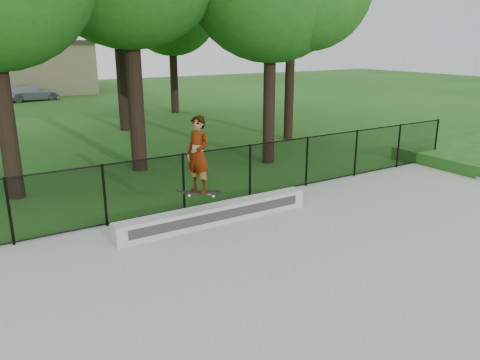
# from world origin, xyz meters

# --- Properties ---
(ground) EXTENTS (100.00, 100.00, 0.00)m
(ground) POSITION_xyz_m (0.00, 0.00, 0.00)
(ground) COLOR #1D5618
(ground) RESTS_ON ground
(concrete_slab) EXTENTS (14.00, 12.00, 0.06)m
(concrete_slab) POSITION_xyz_m (0.00, 0.00, 0.03)
(concrete_slab) COLOR #AAAAA4
(concrete_slab) RESTS_ON ground
(grind_ledge) EXTENTS (4.94, 0.40, 0.45)m
(grind_ledge) POSITION_xyz_m (-1.74, 4.70, 0.29)
(grind_ledge) COLOR #B6B5B0
(grind_ledge) RESTS_ON concrete_slab
(car_c) EXTENTS (3.79, 2.07, 1.14)m
(car_c) POSITION_xyz_m (-1.49, 33.09, 0.57)
(car_c) COLOR #A3A9B8
(car_c) RESTS_ON ground
(skater_airborne) EXTENTS (0.83, 0.72, 1.84)m
(skater_airborne) POSITION_xyz_m (-2.30, 4.44, 1.83)
(skater_airborne) COLOR black
(skater_airborne) RESTS_ON ground
(chainlink_fence) EXTENTS (16.06, 0.06, 1.50)m
(chainlink_fence) POSITION_xyz_m (0.00, 5.90, 0.81)
(chainlink_fence) COLOR black
(chainlink_fence) RESTS_ON concrete_slab
(distant_building) EXTENTS (12.40, 6.40, 4.30)m
(distant_building) POSITION_xyz_m (-2.00, 38.00, 2.16)
(distant_building) COLOR tan
(distant_building) RESTS_ON ground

